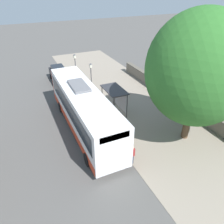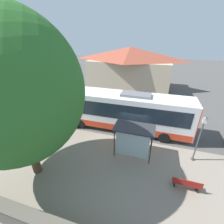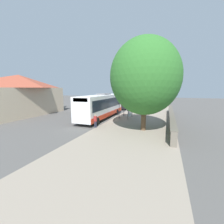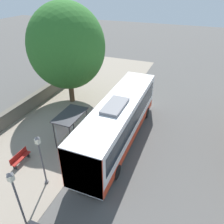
# 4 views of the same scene
# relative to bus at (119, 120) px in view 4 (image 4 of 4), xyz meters

# --- Properties ---
(ground_plane) EXTENTS (120.00, 120.00, 0.00)m
(ground_plane) POSITION_rel_bus_xyz_m (-1.64, -1.07, -1.99)
(ground_plane) COLOR #514F4C
(ground_plane) RESTS_ON ground
(sidewalk_plaza) EXTENTS (9.00, 44.00, 0.02)m
(sidewalk_plaza) POSITION_rel_bus_xyz_m (-6.14, -1.07, -1.98)
(sidewalk_plaza) COLOR gray
(sidewalk_plaza) RESTS_ON ground
(stone_wall) EXTENTS (0.60, 20.00, 1.35)m
(stone_wall) POSITION_rel_bus_xyz_m (-10.19, -1.07, -1.31)
(stone_wall) COLOR #6B6356
(stone_wall) RESTS_ON ground
(bus) EXTENTS (2.75, 12.30, 3.87)m
(bus) POSITION_rel_bus_xyz_m (0.00, 0.00, 0.00)
(bus) COLOR white
(bus) RESTS_ON ground
(bus_shelter) EXTENTS (1.70, 2.97, 2.53)m
(bus_shelter) POSITION_rel_bus_xyz_m (-3.66, -1.43, 0.10)
(bus_shelter) COLOR #2D2D33
(bus_shelter) RESTS_ON ground
(pedestrian) EXTENTS (0.34, 0.22, 1.61)m
(pedestrian) POSITION_rel_bus_xyz_m (-1.63, 5.54, -1.06)
(pedestrian) COLOR #2D3347
(pedestrian) RESTS_ON ground
(bench) EXTENTS (0.40, 1.64, 0.88)m
(bench) POSITION_rel_bus_xyz_m (-5.65, -5.09, -1.52)
(bench) COLOR maroon
(bench) RESTS_ON ground
(street_lamp_near) EXTENTS (0.28, 0.28, 4.10)m
(street_lamp_near) POSITION_rel_bus_xyz_m (-1.95, -8.83, 0.45)
(street_lamp_near) COLOR #4C4C51
(street_lamp_near) RESTS_ON ground
(street_lamp_far) EXTENTS (0.28, 0.28, 3.78)m
(street_lamp_far) POSITION_rel_bus_xyz_m (-2.83, -5.93, 0.27)
(street_lamp_far) COLOR #4C4C51
(street_lamp_far) RESTS_ON ground
(shade_tree) EXTENTS (7.48, 7.48, 10.01)m
(shade_tree) POSITION_rel_bus_xyz_m (-7.15, 4.62, 3.89)
(shade_tree) COLOR brown
(shade_tree) RESTS_ON ground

